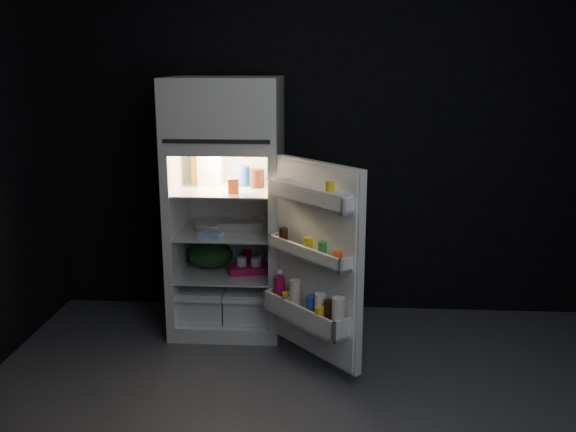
# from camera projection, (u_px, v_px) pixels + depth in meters

# --- Properties ---
(floor) EXTENTS (4.00, 3.40, 0.00)m
(floor) POSITION_uv_depth(u_px,v_px,m) (311.00, 425.00, 3.41)
(floor) COLOR #525257
(floor) RESTS_ON ground
(wall_back) EXTENTS (4.00, 0.00, 2.70)m
(wall_back) POSITION_uv_depth(u_px,v_px,m) (319.00, 135.00, 4.74)
(wall_back) COLOR black
(wall_back) RESTS_ON ground
(wall_front) EXTENTS (4.00, 0.00, 2.70)m
(wall_front) POSITION_uv_depth(u_px,v_px,m) (293.00, 308.00, 1.44)
(wall_front) COLOR black
(wall_front) RESTS_ON ground
(refrigerator) EXTENTS (0.76, 0.71, 1.78)m
(refrigerator) POSITION_uv_depth(u_px,v_px,m) (227.00, 197.00, 4.50)
(refrigerator) COLOR white
(refrigerator) RESTS_ON ground
(fridge_door) EXTENTS (0.62, 0.67, 1.22)m
(fridge_door) POSITION_uv_depth(u_px,v_px,m) (314.00, 265.00, 3.89)
(fridge_door) COLOR white
(fridge_door) RESTS_ON ground
(milk_jug) EXTENTS (0.16, 0.16, 0.24)m
(milk_jug) POSITION_uv_depth(u_px,v_px,m) (210.00, 169.00, 4.51)
(milk_jug) COLOR white
(milk_jug) RESTS_ON refrigerator
(mayo_jar) EXTENTS (0.13, 0.13, 0.14)m
(mayo_jar) POSITION_uv_depth(u_px,v_px,m) (243.00, 176.00, 4.51)
(mayo_jar) COLOR #1E50A6
(mayo_jar) RESTS_ON refrigerator
(jam_jar) EXTENTS (0.12, 0.12, 0.13)m
(jam_jar) POSITION_uv_depth(u_px,v_px,m) (257.00, 178.00, 4.44)
(jam_jar) COLOR black
(jam_jar) RESTS_ON refrigerator
(amber_bottle) EXTENTS (0.09, 0.09, 0.22)m
(amber_bottle) POSITION_uv_depth(u_px,v_px,m) (196.00, 169.00, 4.55)
(amber_bottle) COLOR #BA831D
(amber_bottle) RESTS_ON refrigerator
(small_carton) EXTENTS (0.08, 0.07, 0.10)m
(small_carton) POSITION_uv_depth(u_px,v_px,m) (233.00, 186.00, 4.25)
(small_carton) COLOR #F0531C
(small_carton) RESTS_ON refrigerator
(egg_carton) EXTENTS (0.33, 0.15, 0.07)m
(egg_carton) POSITION_uv_depth(u_px,v_px,m) (240.00, 227.00, 4.46)
(egg_carton) COLOR gray
(egg_carton) RESTS_ON refrigerator
(pie) EXTENTS (0.35, 0.35, 0.04)m
(pie) POSITION_uv_depth(u_px,v_px,m) (216.00, 226.00, 4.55)
(pie) COLOR tan
(pie) RESTS_ON refrigerator
(flat_package) EXTENTS (0.18, 0.13, 0.04)m
(flat_package) POSITION_uv_depth(u_px,v_px,m) (211.00, 235.00, 4.30)
(flat_package) COLOR #97C6EA
(flat_package) RESTS_ON refrigerator
(wrapped_pkg) EXTENTS (0.12, 0.10, 0.05)m
(wrapped_pkg) POSITION_uv_depth(u_px,v_px,m) (259.00, 220.00, 4.68)
(wrapped_pkg) COLOR #F1DFC5
(wrapped_pkg) RESTS_ON refrigerator
(produce_bag) EXTENTS (0.40, 0.37, 0.20)m
(produce_bag) POSITION_uv_depth(u_px,v_px,m) (211.00, 254.00, 4.63)
(produce_bag) COLOR #193815
(produce_bag) RESTS_ON refrigerator
(yogurt_tray) EXTENTS (0.32, 0.22, 0.05)m
(yogurt_tray) POSITION_uv_depth(u_px,v_px,m) (250.00, 269.00, 4.53)
(yogurt_tray) COLOR #B20F49
(yogurt_tray) RESTS_ON refrigerator
(small_can_red) EXTENTS (0.08, 0.08, 0.09)m
(small_can_red) POSITION_uv_depth(u_px,v_px,m) (247.00, 256.00, 4.75)
(small_can_red) COLOR #B20F49
(small_can_red) RESTS_ON refrigerator
(small_can_silver) EXTENTS (0.08, 0.08, 0.09)m
(small_can_silver) POSITION_uv_depth(u_px,v_px,m) (261.00, 260.00, 4.68)
(small_can_silver) COLOR silver
(small_can_silver) RESTS_ON refrigerator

